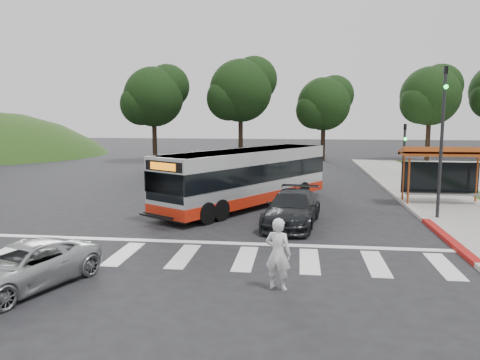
% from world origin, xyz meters
% --- Properties ---
extents(ground, '(140.00, 140.00, 0.00)m').
position_xyz_m(ground, '(0.00, 0.00, 0.00)').
color(ground, black).
rests_on(ground, ground).
extents(sidewalk_east, '(4.00, 40.00, 0.12)m').
position_xyz_m(sidewalk_east, '(11.00, 8.00, 0.06)').
color(sidewalk_east, gray).
rests_on(sidewalk_east, ground).
extents(curb_east, '(0.30, 40.00, 0.15)m').
position_xyz_m(curb_east, '(9.00, 8.00, 0.07)').
color(curb_east, '#9E9991').
rests_on(curb_east, ground).
extents(curb_east_red, '(0.32, 6.00, 0.15)m').
position_xyz_m(curb_east_red, '(9.00, -2.00, 0.08)').
color(curb_east_red, maroon).
rests_on(curb_east_red, ground).
extents(crosswalk_ladder, '(18.00, 2.60, 0.01)m').
position_xyz_m(crosswalk_ladder, '(0.00, -5.00, 0.01)').
color(crosswalk_ladder, silver).
rests_on(crosswalk_ladder, ground).
extents(bus_shelter, '(4.20, 1.60, 2.86)m').
position_xyz_m(bus_shelter, '(10.80, 5.10, 2.35)').
color(bus_shelter, '#9F451A').
rests_on(bus_shelter, sidewalk_east).
extents(traffic_signal_ne_tall, '(0.18, 0.37, 6.50)m').
position_xyz_m(traffic_signal_ne_tall, '(9.60, 1.49, 3.88)').
color(traffic_signal_ne_tall, black).
rests_on(traffic_signal_ne_tall, ground).
extents(traffic_signal_ne_short, '(0.18, 0.37, 4.00)m').
position_xyz_m(traffic_signal_ne_short, '(9.60, 8.49, 2.48)').
color(traffic_signal_ne_short, black).
rests_on(traffic_signal_ne_short, ground).
extents(tree_ne_a, '(6.16, 5.74, 9.30)m').
position_xyz_m(tree_ne_a, '(16.08, 28.06, 6.39)').
color(tree_ne_a, black).
rests_on(tree_ne_a, parking_lot).
extents(tree_north_a, '(6.60, 6.15, 10.17)m').
position_xyz_m(tree_north_a, '(-1.92, 26.07, 6.92)').
color(tree_north_a, black).
rests_on(tree_north_a, ground).
extents(tree_north_b, '(5.72, 5.33, 8.43)m').
position_xyz_m(tree_north_b, '(6.07, 28.06, 5.66)').
color(tree_north_b, black).
rests_on(tree_north_b, ground).
extents(tree_north_c, '(6.16, 5.74, 9.30)m').
position_xyz_m(tree_north_c, '(-9.92, 24.06, 6.29)').
color(tree_north_c, black).
rests_on(tree_north_c, ground).
extents(transit_bus, '(7.72, 10.46, 2.80)m').
position_xyz_m(transit_bus, '(1.11, 3.50, 1.40)').
color(transit_bus, '#B4B7B9').
rests_on(transit_bus, ground).
extents(pedestrian, '(0.80, 0.65, 1.90)m').
position_xyz_m(pedestrian, '(3.13, -7.48, 0.95)').
color(pedestrian, white).
rests_on(pedestrian, ground).
extents(dark_sedan, '(2.62, 5.07, 1.40)m').
position_xyz_m(dark_sedan, '(3.39, -0.25, 0.70)').
color(dark_sedan, black).
rests_on(dark_sedan, ground).
extents(silver_suv_south, '(3.24, 4.61, 1.17)m').
position_xyz_m(silver_suv_south, '(-3.47, -8.25, 0.58)').
color(silver_suv_south, '#A6A8AB').
rests_on(silver_suv_south, ground).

